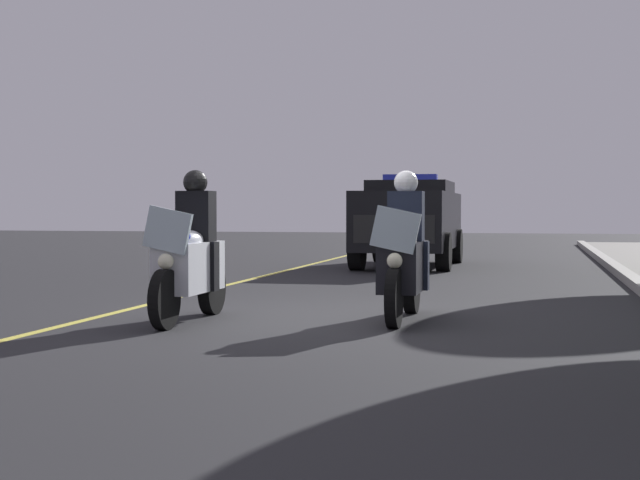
{
  "coord_description": "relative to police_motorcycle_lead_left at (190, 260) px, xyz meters",
  "views": [
    {
      "loc": [
        10.76,
        2.51,
        1.27
      ],
      "look_at": [
        -0.24,
        0.0,
        0.9
      ],
      "focal_mm": 52.69,
      "sensor_mm": 36.0,
      "label": 1
    }
  ],
  "objects": [
    {
      "name": "lane_stripe_center",
      "position": [
        -0.78,
        -1.22,
        -0.7
      ],
      "size": [
        48.0,
        0.12,
        0.01
      ],
      "primitive_type": "cube",
      "color": "#E0D14C",
      "rests_on": "ground"
    },
    {
      "name": "police_motorcycle_lead_right",
      "position": [
        -0.67,
        2.33,
        0.0
      ],
      "size": [
        2.14,
        0.56,
        1.72
      ],
      "color": "black",
      "rests_on": "ground"
    },
    {
      "name": "police_motorcycle_lead_left",
      "position": [
        0.0,
        0.0,
        0.0
      ],
      "size": [
        2.14,
        0.56,
        1.72
      ],
      "color": "black",
      "rests_on": "ground"
    },
    {
      "name": "police_suv",
      "position": [
        -10.8,
        1.09,
        0.37
      ],
      "size": [
        4.91,
        2.09,
        2.05
      ],
      "color": "black",
      "rests_on": "ground"
    },
    {
      "name": "ground_plane",
      "position": [
        -0.78,
        1.27,
        -0.7
      ],
      "size": [
        80.0,
        80.0,
        0.0
      ],
      "primitive_type": "plane",
      "color": "#28282B"
    }
  ]
}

